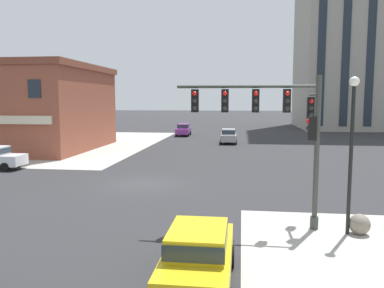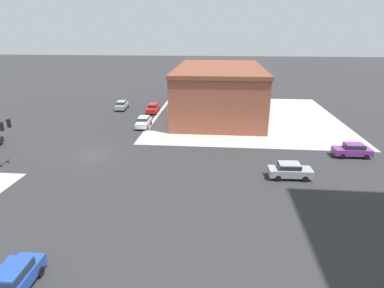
{
  "view_description": "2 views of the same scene",
  "coord_description": "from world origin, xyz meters",
  "px_view_note": "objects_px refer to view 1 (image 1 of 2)",
  "views": [
    {
      "loc": [
        5.95,
        -22.57,
        5.07
      ],
      "look_at": [
        3.1,
        -0.11,
        2.49
      ],
      "focal_mm": 36.45,
      "sensor_mm": 36.0,
      "label": 1
    },
    {
      "loc": [
        34.45,
        15.4,
        14.48
      ],
      "look_at": [
        7.23,
        12.97,
        4.47
      ],
      "focal_mm": 29.05,
      "sensor_mm": 36.0,
      "label": 2
    }
  ],
  "objects_px": {
    "car_main_northbound_far": "(183,129)",
    "car_main_mid": "(229,135)",
    "street_lamp_corner_near": "(352,138)",
    "car_parked_curb": "(198,254)",
    "bollard_sphere_curb_a": "(360,224)",
    "traffic_signal_main": "(280,123)"
  },
  "relations": [
    {
      "from": "bollard_sphere_curb_a",
      "to": "car_main_northbound_far",
      "type": "bearing_deg",
      "value": 107.8
    },
    {
      "from": "bollard_sphere_curb_a",
      "to": "street_lamp_corner_near",
      "type": "height_order",
      "value": "street_lamp_corner_near"
    },
    {
      "from": "traffic_signal_main",
      "to": "car_main_mid",
      "type": "distance_m",
      "value": 30.23
    },
    {
      "from": "street_lamp_corner_near",
      "to": "car_parked_curb",
      "type": "distance_m",
      "value": 7.6
    },
    {
      "from": "car_main_northbound_far",
      "to": "car_main_mid",
      "type": "distance_m",
      "value": 11.04
    },
    {
      "from": "car_main_mid",
      "to": "car_main_northbound_far",
      "type": "bearing_deg",
      "value": 127.07
    },
    {
      "from": "traffic_signal_main",
      "to": "street_lamp_corner_near",
      "type": "bearing_deg",
      "value": -13.76
    },
    {
      "from": "car_main_northbound_far",
      "to": "car_main_mid",
      "type": "height_order",
      "value": "same"
    },
    {
      "from": "car_main_northbound_far",
      "to": "car_main_mid",
      "type": "bearing_deg",
      "value": -52.93
    },
    {
      "from": "car_parked_curb",
      "to": "car_main_northbound_far",
      "type": "bearing_deg",
      "value": 99.03
    },
    {
      "from": "street_lamp_corner_near",
      "to": "car_parked_curb",
      "type": "relative_size",
      "value": 1.34
    },
    {
      "from": "bollard_sphere_curb_a",
      "to": "car_main_mid",
      "type": "height_order",
      "value": "car_main_mid"
    },
    {
      "from": "street_lamp_corner_near",
      "to": "car_main_mid",
      "type": "height_order",
      "value": "street_lamp_corner_near"
    },
    {
      "from": "street_lamp_corner_near",
      "to": "car_main_northbound_far",
      "type": "bearing_deg",
      "value": 107.21
    },
    {
      "from": "bollard_sphere_curb_a",
      "to": "car_main_mid",
      "type": "distance_m",
      "value": 31.08
    },
    {
      "from": "traffic_signal_main",
      "to": "car_parked_curb",
      "type": "bearing_deg",
      "value": -115.5
    },
    {
      "from": "traffic_signal_main",
      "to": "bollard_sphere_curb_a",
      "type": "height_order",
      "value": "traffic_signal_main"
    },
    {
      "from": "car_parked_curb",
      "to": "car_main_mid",
      "type": "relative_size",
      "value": 0.99
    },
    {
      "from": "street_lamp_corner_near",
      "to": "bollard_sphere_curb_a",
      "type": "bearing_deg",
      "value": 3.68
    },
    {
      "from": "car_main_northbound_far",
      "to": "car_main_mid",
      "type": "xyz_separation_m",
      "value": [
        6.65,
        -8.8,
        0.0
      ]
    },
    {
      "from": "car_main_northbound_far",
      "to": "traffic_signal_main",
      "type": "bearing_deg",
      "value": -76.01
    },
    {
      "from": "car_parked_curb",
      "to": "traffic_signal_main",
      "type": "bearing_deg",
      "value": 64.5
    }
  ]
}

